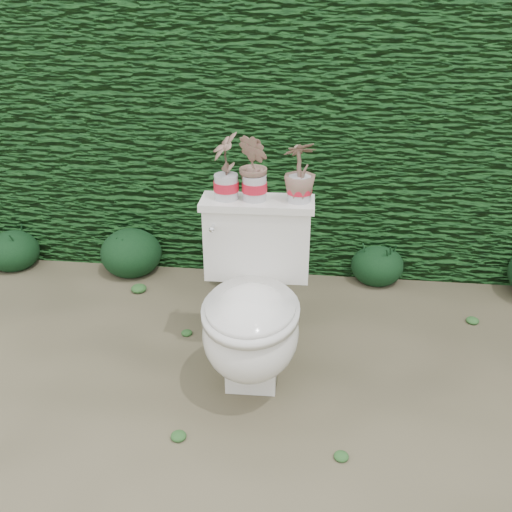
# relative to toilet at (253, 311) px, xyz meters

# --- Properties ---
(ground) EXTENTS (60.00, 60.00, 0.00)m
(ground) POSITION_rel_toilet_xyz_m (-0.07, -0.07, -0.36)
(ground) COLOR #776F52
(ground) RESTS_ON ground
(hedge) EXTENTS (8.00, 1.00, 1.60)m
(hedge) POSITION_rel_toilet_xyz_m (-0.07, 1.53, 0.44)
(hedge) COLOR #1E571D
(hedge) RESTS_ON ground
(toilet) EXTENTS (0.50, 0.69, 0.78)m
(toilet) POSITION_rel_toilet_xyz_m (0.00, 0.00, 0.00)
(toilet) COLOR white
(toilet) RESTS_ON ground
(potted_plant_left) EXTENTS (0.14, 0.17, 0.28)m
(potted_plant_left) POSITION_rel_toilet_xyz_m (-0.14, 0.24, 0.56)
(potted_plant_left) COLOR #267A32
(potted_plant_left) RESTS_ON toilet
(potted_plant_center) EXTENTS (0.18, 0.20, 0.28)m
(potted_plant_center) POSITION_rel_toilet_xyz_m (-0.02, 0.24, 0.56)
(potted_plant_center) COLOR #267A32
(potted_plant_center) RESTS_ON toilet
(potted_plant_right) EXTENTS (0.19, 0.19, 0.25)m
(potted_plant_right) POSITION_rel_toilet_xyz_m (0.18, 0.24, 0.55)
(potted_plant_right) COLOR #267A32
(potted_plant_right) RESTS_ON toilet
(liriope_clump_1) EXTENTS (0.32, 0.32, 0.26)m
(liriope_clump_1) POSITION_rel_toilet_xyz_m (-1.63, 0.94, -0.23)
(liriope_clump_1) COLOR #143A19
(liriope_clump_1) RESTS_ON ground
(liriope_clump_2) EXTENTS (0.37, 0.37, 0.30)m
(liriope_clump_2) POSITION_rel_toilet_xyz_m (-0.87, 0.96, -0.21)
(liriope_clump_2) COLOR #143A19
(liriope_clump_2) RESTS_ON ground
(liriope_clump_3) EXTENTS (0.42, 0.42, 0.34)m
(liriope_clump_3) POSITION_rel_toilet_xyz_m (-0.16, 0.96, -0.19)
(liriope_clump_3) COLOR #143A19
(liriope_clump_3) RESTS_ON ground
(liriope_clump_4) EXTENTS (0.31, 0.31, 0.25)m
(liriope_clump_4) POSITION_rel_toilet_xyz_m (0.63, 1.02, -0.23)
(liriope_clump_4) COLOR #143A19
(liriope_clump_4) RESTS_ON ground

